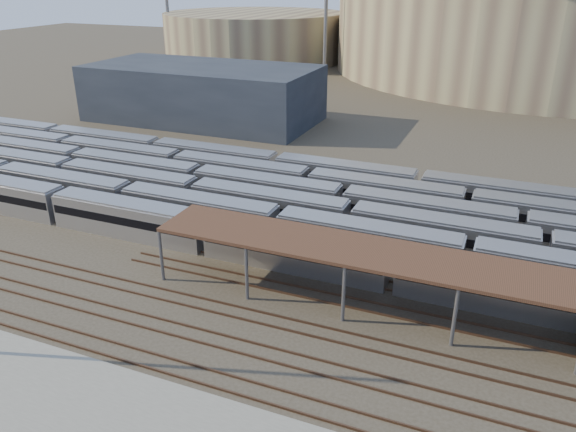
# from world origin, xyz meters

# --- Properties ---
(ground) EXTENTS (420.00, 420.00, 0.00)m
(ground) POSITION_xyz_m (0.00, 0.00, 0.00)
(ground) COLOR #383026
(ground) RESTS_ON ground
(apron) EXTENTS (50.00, 9.00, 0.20)m
(apron) POSITION_xyz_m (-5.00, -15.00, 0.10)
(apron) COLOR gray
(apron) RESTS_ON ground
(subway_trains) EXTENTS (125.96, 23.90, 3.60)m
(subway_trains) POSITION_xyz_m (-1.94, 18.50, 1.80)
(subway_trains) COLOR #B4B4B9
(subway_trains) RESTS_ON ground
(inspection_shed) EXTENTS (60.30, 6.00, 5.30)m
(inspection_shed) POSITION_xyz_m (22.00, 4.00, 4.98)
(inspection_shed) COLOR slate
(inspection_shed) RESTS_ON ground
(empty_tracks) EXTENTS (170.00, 9.62, 0.18)m
(empty_tracks) POSITION_xyz_m (0.00, -5.00, 0.09)
(empty_tracks) COLOR #4C3323
(empty_tracks) RESTS_ON ground
(stadium) EXTENTS (124.00, 124.00, 32.50)m
(stadium) POSITION_xyz_m (25.00, 140.00, 16.47)
(stadium) COLOR #988D67
(stadium) RESTS_ON ground
(secondary_arena) EXTENTS (56.00, 56.00, 14.00)m
(secondary_arena) POSITION_xyz_m (-60.00, 130.00, 7.00)
(secondary_arena) COLOR #988D67
(secondary_arena) RESTS_ON ground
(service_building) EXTENTS (42.00, 20.00, 10.00)m
(service_building) POSITION_xyz_m (-35.00, 55.00, 5.00)
(service_building) COLOR #1E232D
(service_building) RESTS_ON ground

